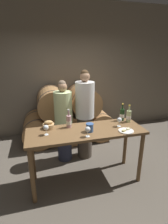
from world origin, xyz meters
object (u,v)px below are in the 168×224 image
(wine_bottle_red, at_px, (122,115))
(wine_bottle_white, at_px, (129,116))
(wine_glass_left, at_px, (88,130))
(wine_glass_center, at_px, (119,120))
(wine_bottle_rose, at_px, (69,121))
(blue_crock, at_px, (90,127))
(bread_basket, at_px, (49,125))
(tasting_table, at_px, (86,138))
(wine_glass_far_left, at_px, (46,128))
(cheese_plate, at_px, (126,131))
(person_left, at_px, (64,122))
(person_right, at_px, (85,115))

(wine_bottle_red, distance_m, wine_bottle_white, 0.12)
(wine_glass_left, relative_size, wine_glass_center, 1.00)
(wine_bottle_rose, distance_m, blue_crock, 0.36)
(wine_bottle_red, bearing_deg, bread_basket, -179.57)
(wine_bottle_rose, bearing_deg, wine_bottle_white, -2.21)
(tasting_table, height_order, wine_glass_far_left, wine_glass_far_left)
(wine_glass_far_left, bearing_deg, cheese_plate, -9.47)
(wine_glass_center, bearing_deg, blue_crock, -173.09)
(wine_bottle_red, bearing_deg, wine_glass_center, -125.27)
(person_left, xyz_separation_m, cheese_plate, (0.80, -0.90, 0.13))
(wine_glass_center, bearing_deg, cheese_plate, -83.92)
(tasting_table, bearing_deg, wine_bottle_red, 18.14)
(person_left, height_order, cheese_plate, person_left)
(person_right, height_order, wine_glass_center, person_right)
(wine_bottle_red, height_order, wine_glass_far_left, wine_bottle_red)
(tasting_table, xyz_separation_m, wine_glass_left, (-0.04, -0.21, 0.24))
(blue_crock, xyz_separation_m, cheese_plate, (0.53, -0.14, -0.06))
(person_left, xyz_separation_m, wine_glass_left, (0.20, -0.91, 0.22))
(wine_bottle_red, relative_size, blue_crock, 2.38)
(wine_bottle_rose, distance_m, wine_glass_far_left, 0.40)
(wine_glass_left, distance_m, wine_glass_center, 0.62)
(person_left, relative_size, wine_glass_center, 10.46)
(person_left, distance_m, cheese_plate, 1.21)
(wine_bottle_rose, relative_size, bread_basket, 1.64)
(wine_glass_far_left, height_order, wine_glass_left, same)
(wine_bottle_red, xyz_separation_m, wine_glass_center, (-0.16, -0.23, 0.00))
(tasting_table, relative_size, blue_crock, 13.97)
(tasting_table, distance_m, wine_glass_center, 0.59)
(bread_basket, xyz_separation_m, cheese_plate, (1.11, -0.42, -0.04))
(wine_bottle_red, bearing_deg, tasting_table, -161.86)
(tasting_table, bearing_deg, person_left, 108.64)
(blue_crock, relative_size, wine_glass_left, 0.85)
(blue_crock, relative_size, cheese_plate, 0.57)
(tasting_table, distance_m, bread_basket, 0.61)
(cheese_plate, xyz_separation_m, wine_glass_left, (-0.60, -0.01, 0.10))
(tasting_table, distance_m, wine_glass_far_left, 0.64)
(person_left, distance_m, blue_crock, 0.83)
(wine_bottle_red, bearing_deg, blue_crock, -156.44)
(bread_basket, relative_size, wine_glass_center, 1.20)
(person_left, distance_m, bread_basket, 0.59)
(wine_bottle_white, bearing_deg, wine_bottle_rose, 177.79)
(person_left, relative_size, blue_crock, 12.30)
(person_right, distance_m, cheese_plate, 0.98)
(person_right, distance_m, wine_bottle_white, 0.84)
(person_left, bearing_deg, blue_crock, -70.23)
(person_left, xyz_separation_m, wine_bottle_white, (1.02, -0.57, 0.22))
(bread_basket, bearing_deg, wine_glass_left, -40.69)
(person_right, bearing_deg, bread_basket, -146.13)
(person_right, xyz_separation_m, wine_glass_far_left, (-0.77, -0.71, 0.14))
(wine_bottle_red, distance_m, wine_glass_center, 0.28)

